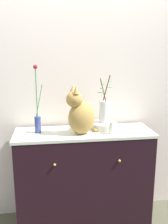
# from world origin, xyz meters

# --- Properties ---
(ground_plane) EXTENTS (6.00, 6.00, 0.00)m
(ground_plane) POSITION_xyz_m (0.00, 0.00, 0.00)
(ground_plane) COLOR #4F4E3B
(wall_back) EXTENTS (4.40, 0.08, 2.60)m
(wall_back) POSITION_xyz_m (0.00, 0.29, 1.30)
(wall_back) COLOR silver
(wall_back) RESTS_ON ground_plane
(sideboard) EXTENTS (1.25, 0.44, 0.94)m
(sideboard) POSITION_xyz_m (0.00, -0.00, 0.47)
(sideboard) COLOR black
(sideboard) RESTS_ON ground_plane
(cat_sitting) EXTENTS (0.42, 0.23, 0.43)m
(cat_sitting) POSITION_xyz_m (-0.04, -0.07, 1.11)
(cat_sitting) COLOR #AE8744
(cat_sitting) RESTS_ON sideboard
(vase_slim_green) EXTENTS (0.08, 0.06, 0.59)m
(vase_slim_green) POSITION_xyz_m (-0.41, 0.02, 1.07)
(vase_slim_green) COLOR navy
(vase_slim_green) RESTS_ON sideboard
(bowl_porcelain) EXTENTS (0.24, 0.24, 0.06)m
(bowl_porcelain) POSITION_xyz_m (0.20, 0.06, 0.97)
(bowl_porcelain) COLOR silver
(bowl_porcelain) RESTS_ON sideboard
(vase_glass_clear) EXTENTS (0.18, 0.21, 0.44)m
(vase_glass_clear) POSITION_xyz_m (0.20, 0.06, 1.11)
(vase_glass_clear) COLOR silver
(vase_glass_clear) RESTS_ON bowl_porcelain
(candle_pillar) EXTENTS (0.04, 0.04, 0.12)m
(candle_pillar) POSITION_xyz_m (0.23, -0.10, 0.99)
(candle_pillar) COLOR silver
(candle_pillar) RESTS_ON sideboard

